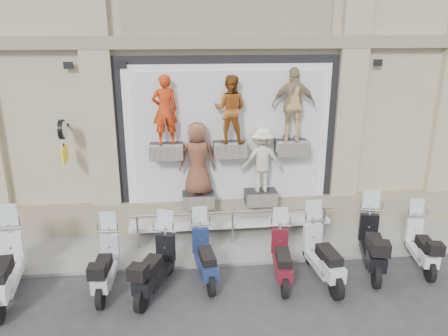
{
  "coord_description": "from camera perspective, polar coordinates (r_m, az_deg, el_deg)",
  "views": [
    {
      "loc": [
        -1.28,
        -7.68,
        5.17
      ],
      "look_at": [
        -0.22,
        1.9,
        2.07
      ],
      "focal_mm": 35.0,
      "sensor_mm": 36.0,
      "label": 1
    }
  ],
  "objects": [
    {
      "name": "scooter_b",
      "position": [
        9.68,
        -26.85,
        -10.61
      ],
      "size": [
        0.87,
        2.21,
        1.75
      ],
      "primitive_type": null,
      "rotation": [
        0.0,
        0.0,
        0.11
      ],
      "color": "silver",
      "rests_on": "ground"
    },
    {
      "name": "scooter_c",
      "position": [
        9.35,
        -15.3,
        -11.16
      ],
      "size": [
        0.6,
        1.83,
        1.47
      ],
      "primitive_type": null,
      "rotation": [
        0.0,
        0.0,
        -0.04
      ],
      "color": "#A6A9B4",
      "rests_on": "ground"
    },
    {
      "name": "building",
      "position": [
        14.75,
        -1.4,
        21.08
      ],
      "size": [
        14.0,
        8.6,
        12.0
      ],
      "primitive_type": null,
      "color": "tan",
      "rests_on": "ground"
    },
    {
      "name": "scooter_d",
      "position": [
        9.04,
        -9.03,
        -11.49
      ],
      "size": [
        1.19,
        1.98,
        1.55
      ],
      "primitive_type": null,
      "rotation": [
        0.0,
        0.0,
        -0.36
      ],
      "color": "black",
      "rests_on": "ground"
    },
    {
      "name": "sidewalk",
      "position": [
        11.11,
        1.04,
        -9.64
      ],
      "size": [
        16.0,
        2.2,
        0.08
      ],
      "primitive_type": "cube",
      "color": "gray",
      "rests_on": "ground"
    },
    {
      "name": "clock_sign_bracket",
      "position": [
        10.74,
        -20.3,
        4.0
      ],
      "size": [
        0.1,
        0.8,
        1.02
      ],
      "color": "black",
      "rests_on": "ground"
    },
    {
      "name": "scooter_i",
      "position": [
        10.8,
        24.49,
        -8.28
      ],
      "size": [
        0.81,
        1.8,
        1.41
      ],
      "primitive_type": null,
      "rotation": [
        0.0,
        0.0,
        -0.18
      ],
      "color": "silver",
      "rests_on": "ground"
    },
    {
      "name": "scooter_g",
      "position": [
        9.54,
        12.86,
        -9.96
      ],
      "size": [
        0.74,
        1.99,
        1.58
      ],
      "primitive_type": null,
      "rotation": [
        0.0,
        0.0,
        0.09
      ],
      "color": "#B7BABF",
      "rests_on": "ground"
    },
    {
      "name": "ground",
      "position": [
        9.34,
        2.73,
        -15.77
      ],
      "size": [
        90.0,
        90.0,
        0.0
      ],
      "primitive_type": "plane",
      "color": "#303033",
      "rests_on": "ground"
    },
    {
      "name": "guard_rail",
      "position": [
        10.84,
        1.12,
        -7.89
      ],
      "size": [
        5.06,
        0.1,
        0.93
      ],
      "primitive_type": null,
      "color": "#9EA0A5",
      "rests_on": "ground"
    },
    {
      "name": "scooter_e",
      "position": [
        9.39,
        -2.54,
        -10.46
      ],
      "size": [
        0.72,
        1.82,
        1.44
      ],
      "primitive_type": null,
      "rotation": [
        0.0,
        0.0,
        0.12
      ],
      "color": "navy",
      "rests_on": "ground"
    },
    {
      "name": "scooter_h",
      "position": [
        10.23,
        18.91,
        -8.36
      ],
      "size": [
        1.1,
        2.11,
        1.64
      ],
      "primitive_type": null,
      "rotation": [
        0.0,
        0.0,
        -0.26
      ],
      "color": "black",
      "rests_on": "ground"
    },
    {
      "name": "shop_vitrine",
      "position": [
        10.86,
        1.11,
        3.11
      ],
      "size": [
        5.6,
        0.84,
        4.3
      ],
      "color": "black",
      "rests_on": "ground"
    },
    {
      "name": "scooter_f",
      "position": [
        9.43,
        7.62,
        -10.52
      ],
      "size": [
        0.74,
        1.81,
        1.43
      ],
      "primitive_type": null,
      "rotation": [
        0.0,
        0.0,
        -0.13
      ],
      "color": "#520E17",
      "rests_on": "ground"
    }
  ]
}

